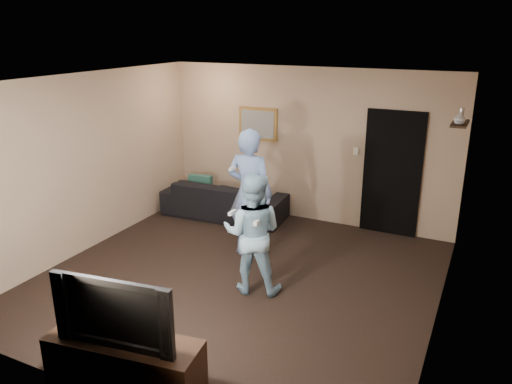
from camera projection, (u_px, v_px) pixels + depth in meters
The scene contains 19 objects.
ground at pixel (238, 279), 6.67m from camera, with size 5.00×5.00×0.00m, color black.
ceiling at pixel (236, 81), 5.85m from camera, with size 5.00×5.00×0.04m, color silver.
wall_back at pixel (307, 146), 8.39m from camera, with size 5.00×0.04×2.60m, color tan.
wall_front at pixel (95, 269), 4.13m from camera, with size 5.00×0.04×2.60m, color tan.
wall_left at pixel (86, 163), 7.30m from camera, with size 0.04×5.00×2.60m, color tan.
wall_right at pixel (447, 218), 5.22m from camera, with size 0.04×5.00×2.60m, color tan.
sofa at pixel (224, 199), 8.78m from camera, with size 2.16×0.84×0.63m, color black.
throw_pillow at pixel (201, 187), 8.93m from camera, with size 0.42×0.13×0.42m, color #184A42.
painting_frame at pixel (258, 124), 8.65m from camera, with size 0.72×0.05×0.57m, color olive.
painting_canvas at pixel (257, 124), 8.63m from camera, with size 0.62×0.01×0.47m, color slate.
doorway at pixel (392, 174), 7.86m from camera, with size 0.90×0.06×2.00m, color black.
light_switch at pixel (356, 151), 8.02m from camera, with size 0.08×0.02×0.12m, color silver.
wall_shelf at pixel (460, 123), 6.59m from camera, with size 0.20×0.60×0.03m, color black.
shelf_vase at pixel (460, 118), 6.42m from camera, with size 0.15×0.15×0.16m, color #AEAEB2.
shelf_figurine at pixel (461, 115), 6.59m from camera, with size 0.06×0.06×0.18m, color silver.
tv_console at pixel (125, 364), 4.59m from camera, with size 1.45×0.47×0.52m, color black.
television at pixel (120, 308), 4.41m from camera, with size 1.16×0.15×0.67m, color black.
wii_player_left at pixel (250, 193), 7.13m from camera, with size 0.70×0.52×1.88m.
wii_player_right at pixel (253, 233), 6.17m from camera, with size 0.88×0.76×1.55m.
Camera 1 is at (2.83, -5.26, 3.21)m, focal length 35.00 mm.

